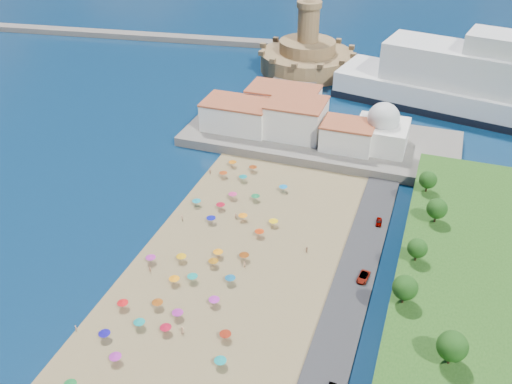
% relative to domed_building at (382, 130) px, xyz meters
% --- Properties ---
extents(ground, '(700.00, 700.00, 0.00)m').
position_rel_domed_building_xyz_m(ground, '(-30.00, -71.00, -8.97)').
color(ground, '#071938').
rests_on(ground, ground).
extents(terrace, '(90.00, 36.00, 3.00)m').
position_rel_domed_building_xyz_m(terrace, '(-20.00, 2.00, -7.47)').
color(terrace, '#59544C').
rests_on(terrace, ground).
extents(jetty, '(18.00, 70.00, 2.40)m').
position_rel_domed_building_xyz_m(jetty, '(-42.00, 37.00, -7.77)').
color(jetty, '#59544C').
rests_on(jetty, ground).
extents(breakwater, '(199.03, 34.77, 2.60)m').
position_rel_domed_building_xyz_m(breakwater, '(-140.00, 82.00, -7.67)').
color(breakwater, '#59544C').
rests_on(breakwater, ground).
extents(waterfront_buildings, '(57.00, 29.00, 11.00)m').
position_rel_domed_building_xyz_m(waterfront_buildings, '(-33.05, 2.64, -1.10)').
color(waterfront_buildings, silver).
rests_on(waterfront_buildings, terrace).
extents(domed_building, '(16.00, 16.00, 15.00)m').
position_rel_domed_building_xyz_m(domed_building, '(0.00, 0.00, 0.00)').
color(domed_building, silver).
rests_on(domed_building, terrace).
extents(fortress, '(40.00, 40.00, 32.40)m').
position_rel_domed_building_xyz_m(fortress, '(-42.00, 67.00, -2.29)').
color(fortress, '#94744A').
rests_on(fortress, ground).
extents(beach_parasols, '(31.65, 114.19, 2.20)m').
position_rel_domed_building_xyz_m(beach_parasols, '(-31.12, -82.12, -6.83)').
color(beach_parasols, gray).
rests_on(beach_parasols, beach).
extents(beachgoers, '(39.25, 93.16, 1.84)m').
position_rel_domed_building_xyz_m(beachgoers, '(-32.99, -67.52, -7.88)').
color(beachgoers, tan).
rests_on(beachgoers, beach).
extents(parked_cars, '(2.82, 74.39, 1.37)m').
position_rel_domed_building_xyz_m(parked_cars, '(6.00, -75.10, -7.61)').
color(parked_cars, gray).
rests_on(parked_cars, promenade).
extents(hillside_trees, '(15.33, 107.23, 7.26)m').
position_rel_domed_building_xyz_m(hillside_trees, '(19.02, -79.44, 0.94)').
color(hillside_trees, '#382314').
rests_on(hillside_trees, hillside).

